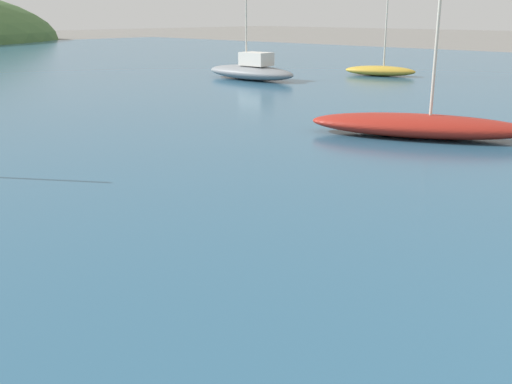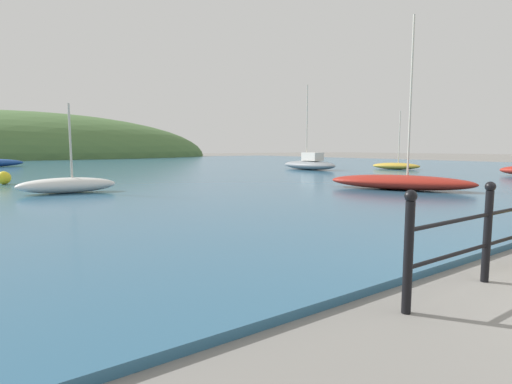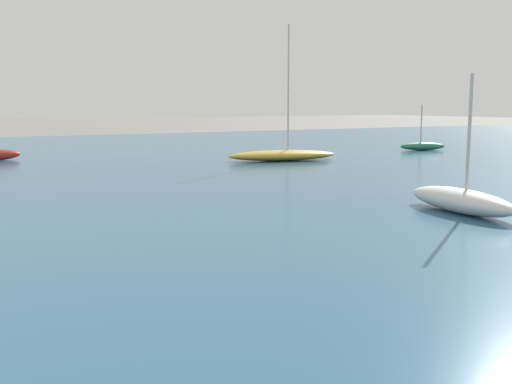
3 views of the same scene
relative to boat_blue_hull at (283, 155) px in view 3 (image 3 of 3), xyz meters
name	(u,v)px [view 3 (image 3 of 3)]	position (x,y,z in m)	size (l,w,h in m)	color
boat_blue_hull	(283,155)	(0.00, 0.00, 0.00)	(2.35, 4.78, 5.50)	gold
boat_far_left	(461,200)	(12.06, -3.14, 0.03)	(3.11, 1.18, 2.94)	silver
boat_mid_harbor	(423,146)	(-1.19, 9.16, -0.03)	(1.46, 2.40, 2.28)	#287551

